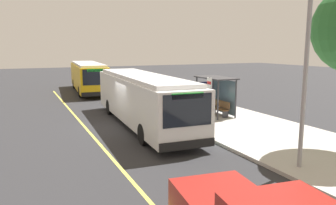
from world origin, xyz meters
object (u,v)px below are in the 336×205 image
at_px(transit_bus_second, 88,76).
at_px(pedestrian_commuter, 198,102).
at_px(route_sign_post, 209,96).
at_px(waiting_bench, 220,108).
at_px(transit_bus_main, 142,98).

bearing_deg(transit_bus_second, pedestrian_commuter, 12.77).
relative_size(transit_bus_second, route_sign_post, 4.21).
bearing_deg(waiting_bench, route_sign_post, -42.95).
bearing_deg(route_sign_post, transit_bus_second, -171.97).
bearing_deg(transit_bus_main, transit_bus_second, 179.89).
bearing_deg(route_sign_post, transit_bus_main, -137.69).
distance_m(transit_bus_second, pedestrian_commuter, 16.50).
bearing_deg(transit_bus_second, route_sign_post, 8.03).
bearing_deg(pedestrian_commuter, transit_bus_second, -167.23).
height_order(transit_bus_second, waiting_bench, transit_bus_second).
distance_m(transit_bus_main, transit_bus_second, 16.02).
xyz_separation_m(route_sign_post, pedestrian_commuter, (-2.92, 0.97, -0.84)).
distance_m(transit_bus_main, pedestrian_commuter, 3.71).
distance_m(transit_bus_second, route_sign_post, 19.19).
distance_m(transit_bus_main, route_sign_post, 4.04).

